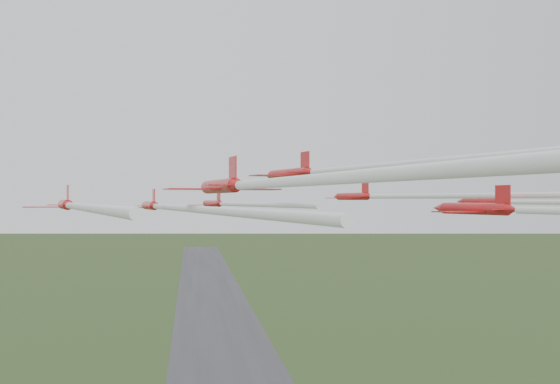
{
  "coord_description": "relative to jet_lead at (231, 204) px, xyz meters",
  "views": [
    {
      "loc": [
        -11.86,
        -80.59,
        54.88
      ],
      "look_at": [
        -0.82,
        -4.0,
        55.8
      ],
      "focal_mm": 40.0,
      "sensor_mm": 36.0,
      "label": 1
    }
  ],
  "objects": [
    {
      "name": "runway",
      "position": [
        6.13,
        191.62,
        -54.2
      ],
      "size": [
        38.0,
        900.0,
        0.04
      ],
      "primitive_type": "cube",
      "color": "#353537",
      "rests_on": "ground"
    },
    {
      "name": "jet_lead",
      "position": [
        0.0,
        0.0,
        0.0
      ],
      "size": [
        13.53,
        42.48,
        2.41
      ],
      "rotation": [
        0.0,
        0.0,
        0.25
      ],
      "color": "red"
    },
    {
      "name": "jet_row2_left",
      "position": [
        -7.57,
        -25.35,
        -0.14
      ],
      "size": [
        15.64,
        62.91,
        2.58
      ],
      "rotation": [
        0.0,
        0.0,
        0.19
      ],
      "color": "red"
    },
    {
      "name": "jet_row2_right",
      "position": [
        21.63,
        -18.28,
        1.06
      ],
      "size": [
        19.15,
        61.21,
        2.53
      ],
      "rotation": [
        0.0,
        0.0,
        0.26
      ],
      "color": "red"
    },
    {
      "name": "jet_row3_left",
      "position": [
        -15.4,
        -34.91,
        0.12
      ],
      "size": [
        14.48,
        45.5,
        2.38
      ],
      "rotation": [
        0.0,
        0.0,
        0.25
      ],
      "color": "red"
    },
    {
      "name": "jet_row3_mid",
      "position": [
        10.55,
        -38.12,
        3.48
      ],
      "size": [
        23.14,
        67.52,
        2.81
      ],
      "rotation": [
        0.0,
        0.0,
        0.29
      ],
      "color": "red"
    },
    {
      "name": "jet_row4_left",
      "position": [
        0.04,
        -50.28,
        1.77
      ],
      "size": [
        16.91,
        62.88,
        2.93
      ],
      "rotation": [
        0.0,
        0.0,
        0.21
      ],
      "color": "red"
    }
  ]
}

